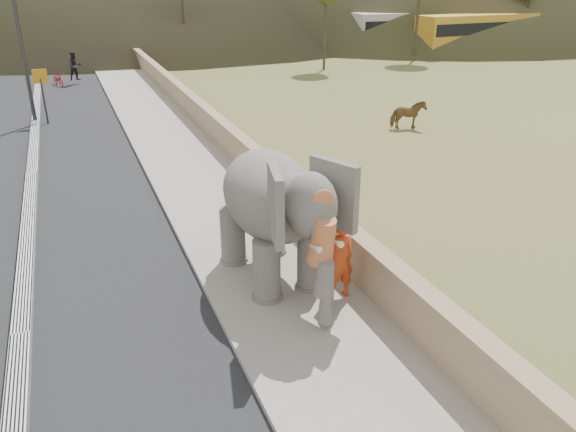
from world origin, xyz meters
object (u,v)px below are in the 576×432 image
Objects in this scene: lamppost at (23,8)px; cow at (408,115)px; elephant_and_man at (271,214)px; motorcyclist at (68,72)px.

lamppost reaches higher than cow.
elephant_and_man reaches higher than motorcyclist.
lamppost is 16.59m from cow.
elephant_and_man reaches higher than cow.
lamppost is 10.57m from motorcyclist.
elephant_and_man is at bearing -74.25° from lamppost.
lamppost is at bearing 105.75° from elephant_and_man.
lamppost is at bearing -98.44° from motorcyclist.
cow is (14.57, -6.69, -4.26)m from lamppost.
cow is 20.98m from motorcyclist.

